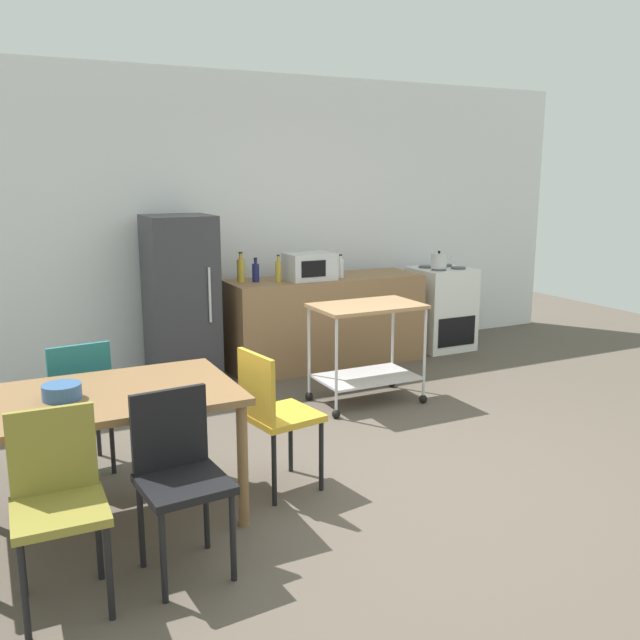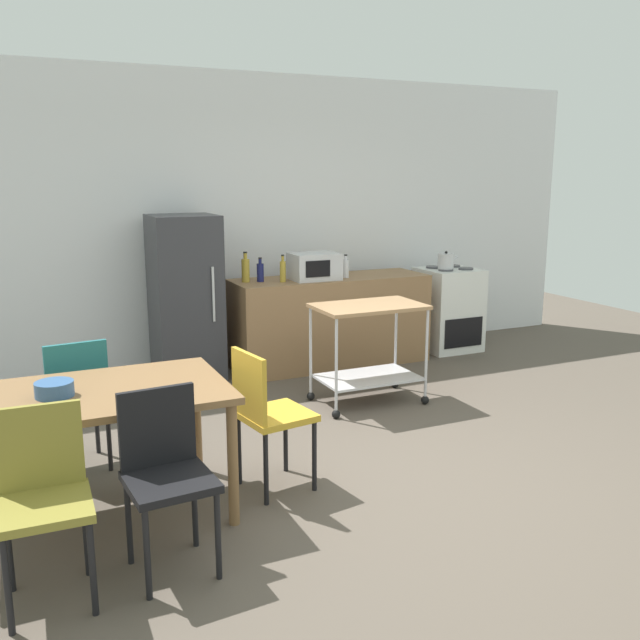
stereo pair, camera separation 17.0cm
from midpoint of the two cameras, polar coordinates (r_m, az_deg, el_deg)
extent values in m
plane|color=brown|center=(4.51, 5.94, -13.12)|extent=(12.00, 12.00, 0.00)
cube|color=white|center=(7.04, -7.25, 8.20)|extent=(8.40, 0.12, 2.90)
cube|color=olive|center=(6.95, 1.56, -0.09)|extent=(2.00, 0.64, 0.90)
cube|color=brown|center=(3.94, -17.57, -6.00)|extent=(1.50, 0.90, 0.04)
cylinder|color=brown|center=(3.85, -5.99, -11.88)|extent=(0.06, 0.06, 0.71)
cylinder|color=brown|center=(4.54, -9.18, -8.15)|extent=(0.06, 0.06, 0.71)
cube|color=#1E666B|center=(4.75, -18.87, -6.29)|extent=(0.44, 0.44, 0.04)
cube|color=#1E666B|center=(4.52, -18.57, -4.29)|extent=(0.38, 0.07, 0.40)
cylinder|color=black|center=(5.02, -17.18, -8.14)|extent=(0.03, 0.03, 0.45)
cylinder|color=black|center=(4.96, -21.03, -8.67)|extent=(0.03, 0.03, 0.45)
cylinder|color=black|center=(4.71, -16.17, -9.44)|extent=(0.03, 0.03, 0.45)
cylinder|color=black|center=(4.65, -20.28, -10.02)|extent=(0.03, 0.03, 0.45)
cube|color=olive|center=(3.33, -20.55, -14.42)|extent=(0.41, 0.41, 0.04)
cube|color=olive|center=(3.41, -20.99, -9.80)|extent=(0.38, 0.04, 0.40)
cylinder|color=black|center=(3.30, -23.18, -19.77)|extent=(0.03, 0.03, 0.45)
cylinder|color=black|center=(3.31, -16.95, -19.22)|extent=(0.03, 0.03, 0.45)
cylinder|color=black|center=(3.60, -23.23, -16.99)|extent=(0.03, 0.03, 0.45)
cylinder|color=black|center=(3.60, -17.60, -16.50)|extent=(0.03, 0.03, 0.45)
cube|color=gold|center=(4.22, -2.55, -7.94)|extent=(0.46, 0.46, 0.04)
cube|color=gold|center=(4.06, -4.75, -5.50)|extent=(0.09, 0.38, 0.40)
cylinder|color=black|center=(4.27, 0.69, -11.25)|extent=(0.03, 0.03, 0.45)
cylinder|color=black|center=(4.53, -1.80, -9.84)|extent=(0.03, 0.03, 0.45)
cylinder|color=black|center=(4.10, -3.31, -12.29)|extent=(0.03, 0.03, 0.45)
cylinder|color=black|center=(4.37, -5.64, -10.73)|extent=(0.03, 0.03, 0.45)
cube|color=black|center=(3.42, -10.95, -13.12)|extent=(0.43, 0.43, 0.04)
cube|color=black|center=(3.50, -12.04, -8.70)|extent=(0.38, 0.06, 0.40)
cylinder|color=black|center=(3.35, -12.72, -18.53)|extent=(0.03, 0.03, 0.45)
cylinder|color=black|center=(3.44, -7.03, -17.42)|extent=(0.03, 0.03, 0.45)
cylinder|color=black|center=(3.64, -14.31, -16.00)|extent=(0.03, 0.03, 0.45)
cylinder|color=black|center=(3.72, -9.08, -15.07)|extent=(0.03, 0.03, 0.45)
cube|color=white|center=(7.71, 11.22, 0.89)|extent=(0.60, 0.60, 0.90)
cube|color=black|center=(7.51, 12.51, -1.04)|extent=(0.48, 0.01, 0.32)
cylinder|color=#47474C|center=(7.46, 11.09, 4.12)|extent=(0.16, 0.16, 0.02)
cylinder|color=#47474C|center=(7.61, 12.68, 4.20)|extent=(0.16, 0.16, 0.02)
cylinder|color=#47474C|center=(7.66, 10.04, 4.35)|extent=(0.16, 0.16, 0.02)
cylinder|color=#47474C|center=(7.81, 11.62, 4.44)|extent=(0.16, 0.16, 0.02)
cube|color=#333338|center=(6.49, -10.39, 1.77)|extent=(0.60, 0.60, 1.55)
cylinder|color=silver|center=(6.22, -8.09, 2.13)|extent=(0.02, 0.02, 0.50)
cube|color=#A37A51|center=(5.71, 4.94, 1.13)|extent=(0.90, 0.56, 0.03)
cube|color=silver|center=(5.86, 4.83, -4.78)|extent=(0.83, 0.52, 0.02)
cylinder|color=silver|center=(5.39, 2.28, -3.70)|extent=(0.02, 0.02, 0.76)
sphere|color=black|center=(5.52, 2.24, -7.85)|extent=(0.07, 0.07, 0.07)
cylinder|color=silver|center=(5.81, 9.70, -2.71)|extent=(0.02, 0.02, 0.76)
sphere|color=black|center=(5.92, 9.56, -6.59)|extent=(0.07, 0.07, 0.07)
cylinder|color=silver|center=(5.82, 0.05, -2.49)|extent=(0.02, 0.02, 0.76)
sphere|color=black|center=(5.94, 0.05, -6.36)|extent=(0.07, 0.07, 0.07)
cylinder|color=silver|center=(6.21, 7.11, -1.65)|extent=(0.02, 0.02, 0.76)
sphere|color=black|center=(6.32, 7.02, -5.31)|extent=(0.07, 0.07, 0.07)
cylinder|color=gold|center=(6.58, -5.48, 4.12)|extent=(0.08, 0.08, 0.22)
cylinder|color=gold|center=(6.56, -5.51, 5.32)|extent=(0.03, 0.03, 0.06)
cylinder|color=black|center=(6.56, -5.51, 5.62)|extent=(0.04, 0.04, 0.01)
cylinder|color=navy|center=(6.59, -4.26, 3.95)|extent=(0.07, 0.07, 0.17)
cylinder|color=navy|center=(6.58, -4.27, 4.91)|extent=(0.03, 0.03, 0.05)
cylinder|color=black|center=(6.58, -4.28, 5.16)|extent=(0.03, 0.03, 0.01)
cylinder|color=gold|center=(6.56, -2.37, 4.04)|extent=(0.06, 0.06, 0.20)
cylinder|color=gold|center=(6.54, -2.38, 5.13)|extent=(0.03, 0.03, 0.05)
cylinder|color=black|center=(6.54, -2.38, 5.41)|extent=(0.03, 0.03, 0.01)
cube|color=silver|center=(6.70, 0.26, 4.49)|extent=(0.46, 0.34, 0.26)
cube|color=black|center=(6.52, 0.58, 4.28)|extent=(0.25, 0.01, 0.16)
cylinder|color=silver|center=(6.83, 2.87, 4.28)|extent=(0.06, 0.06, 0.18)
cylinder|color=silver|center=(6.81, 2.88, 5.20)|extent=(0.03, 0.03, 0.04)
cylinder|color=black|center=(6.81, 2.88, 5.42)|extent=(0.03, 0.03, 0.01)
cylinder|color=#33598C|center=(3.90, -20.09, -5.43)|extent=(0.20, 0.20, 0.08)
cylinder|color=silver|center=(7.47, 11.09, 4.82)|extent=(0.17, 0.17, 0.16)
sphere|color=black|center=(7.46, 11.12, 5.55)|extent=(0.03, 0.03, 0.03)
cylinder|color=silver|center=(7.54, 11.81, 5.04)|extent=(0.08, 0.02, 0.07)
camera|label=1|loc=(0.09, -89.08, 0.20)|focal=38.42mm
camera|label=2|loc=(0.09, 90.92, -0.20)|focal=38.42mm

